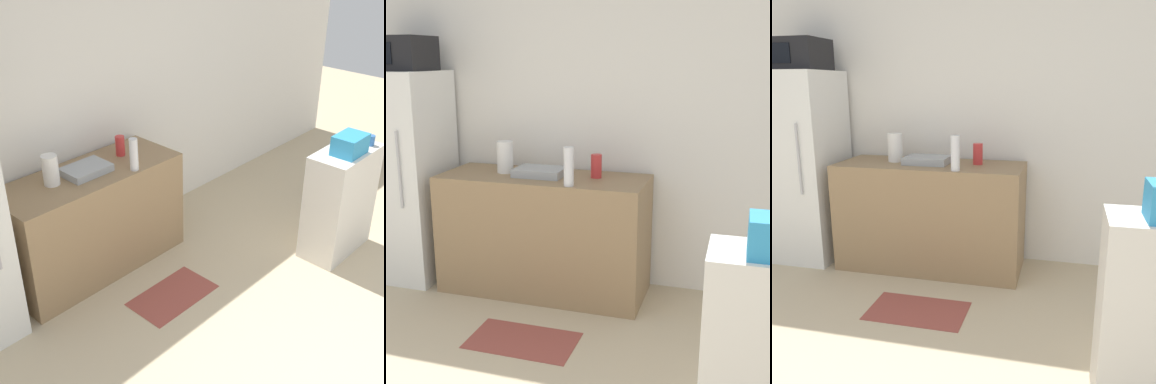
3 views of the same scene
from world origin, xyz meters
TOP-DOWN VIEW (x-y plane):
  - wall_back at (0.00, 3.02)m, footprint 8.00×0.06m
  - counter at (-0.16, 2.65)m, footprint 1.55×0.60m
  - sink_basin at (-0.19, 2.65)m, footprint 0.36×0.26m
  - bottle_tall at (0.11, 2.42)m, footprint 0.07×0.07m
  - bottle_short at (0.23, 2.72)m, footprint 0.08×0.08m
  - shelf_cabinet at (1.47, 1.27)m, footprint 0.70×0.35m
  - basket at (1.42, 1.23)m, footprint 0.29×0.21m
  - jar at (1.72, 1.18)m, footprint 0.06×0.06m
  - paper_towel_roll at (-0.48, 2.69)m, footprint 0.12×0.12m
  - kitchen_rug at (-0.02, 1.87)m, footprint 0.69×0.40m

SIDE VIEW (x-z plane):
  - kitchen_rug at x=-0.02m, z-range 0.00..0.01m
  - counter at x=-0.16m, z-range 0.00..0.90m
  - shelf_cabinet at x=1.47m, z-range 0.00..0.97m
  - sink_basin at x=-0.19m, z-range 0.90..0.96m
  - bottle_short at x=0.23m, z-range 0.90..1.08m
  - jar at x=1.72m, z-range 0.97..1.06m
  - paper_towel_roll at x=-0.48m, z-range 0.90..1.14m
  - bottle_tall at x=0.11m, z-range 0.90..1.17m
  - basket at x=1.42m, z-range 0.97..1.14m
  - wall_back at x=0.00m, z-range 0.00..2.60m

